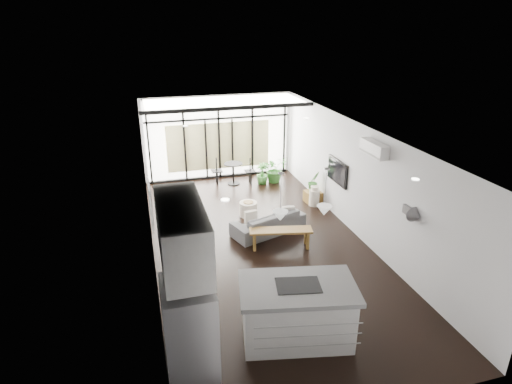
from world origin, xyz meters
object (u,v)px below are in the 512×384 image
island (297,312)px  milk_can (314,196)px  sofa (268,219)px  pouf (248,209)px  console_bench (281,238)px  fridge (190,340)px  tv (338,171)px

island → milk_can: 5.70m
sofa → pouf: sofa is taller
sofa → console_bench: sofa is taller
pouf → milk_can: bearing=4.7°
island → console_bench: 3.13m
fridge → tv: fridge is taller
console_bench → tv: 2.62m
milk_can → tv: size_ratio=0.55×
island → fridge: fridge is taller
console_bench → tv: size_ratio=1.35×
milk_can → sofa: bearing=-145.0°
island → pouf: bearing=96.1°
pouf → tv: (2.31, -0.64, 1.10)m
pouf → sofa: bearing=-77.3°
sofa → pouf: 1.12m
island → fridge: (-1.85, -0.63, 0.38)m
console_bench → tv: bearing=44.5°
tv → sofa: bearing=-167.9°
sofa → pouf: bearing=-96.2°
pouf → tv: 2.63m
sofa → console_bench: size_ratio=1.29×
fridge → island: bearing=18.9°
fridge → pouf: (2.30, 5.59, -0.71)m
console_bench → pouf: console_bench is taller
console_bench → pouf: (-0.29, 1.93, -0.04)m
fridge → tv: bearing=47.1°
console_bench → milk_can: size_ratio=2.47×
sofa → tv: tv is taller
console_bench → sofa: bearing=105.0°
island → milk_can: bearing=75.5°
fridge → tv: 6.77m
fridge → console_bench: 4.53m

